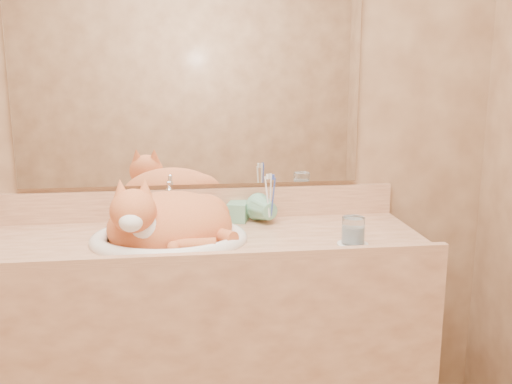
{
  "coord_description": "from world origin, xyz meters",
  "views": [
    {
      "loc": [
        -0.04,
        -1.2,
        1.43
      ],
      "look_at": [
        0.21,
        0.7,
        1.01
      ],
      "focal_mm": 40.0,
      "sensor_mm": 36.0,
      "label": 1
    }
  ],
  "objects": [
    {
      "name": "toothbrush_cup",
      "position": [
        0.29,
        0.85,
        0.9
      ],
      "size": [
        0.14,
        0.14,
        0.1
      ],
      "primitive_type": "imported",
      "rotation": [
        0.0,
        0.0,
        0.39
      ],
      "color": "#67A683",
      "rests_on": "vanity_counter"
    },
    {
      "name": "wall_back",
      "position": [
        0.0,
        1.0,
        1.25
      ],
      "size": [
        2.4,
        0.02,
        2.5
      ],
      "primitive_type": "cube",
      "color": "brown",
      "rests_on": "ground"
    },
    {
      "name": "soap_dispenser",
      "position": [
        0.16,
        0.89,
        0.93
      ],
      "size": [
        0.09,
        0.09,
        0.16
      ],
      "primitive_type": "imported",
      "rotation": [
        0.0,
        0.0,
        -0.29
      ],
      "color": "#67A683",
      "rests_on": "vanity_counter"
    },
    {
      "name": "toothbrushes",
      "position": [
        0.29,
        0.85,
        0.97
      ],
      "size": [
        0.03,
        0.03,
        0.2
      ],
      "primitive_type": null,
      "color": "silver",
      "rests_on": "toothbrush_cup"
    },
    {
      "name": "vanity_counter",
      "position": [
        0.0,
        0.72,
        0.42
      ],
      "size": [
        1.6,
        0.55,
        0.85
      ],
      "primitive_type": null,
      "color": "#9C6446",
      "rests_on": "floor"
    },
    {
      "name": "sink_basin",
      "position": [
        -0.09,
        0.7,
        0.93
      ],
      "size": [
        0.56,
        0.49,
        0.16
      ],
      "primitive_type": null,
      "rotation": [
        0.0,
        0.0,
        -0.09
      ],
      "color": "white",
      "rests_on": "vanity_counter"
    },
    {
      "name": "saucer",
      "position": [
        0.52,
        0.56,
        0.85
      ],
      "size": [
        0.1,
        0.1,
        0.01
      ],
      "primitive_type": "cylinder",
      "color": "white",
      "rests_on": "vanity_counter"
    },
    {
      "name": "faucet",
      "position": [
        -0.09,
        0.91,
        0.93
      ],
      "size": [
        0.05,
        0.11,
        0.15
      ],
      "primitive_type": null,
      "rotation": [
        0.0,
        0.0,
        -0.07
      ],
      "color": "white",
      "rests_on": "vanity_counter"
    },
    {
      "name": "water_glass",
      "position": [
        0.52,
        0.56,
        0.9
      ],
      "size": [
        0.08,
        0.08,
        0.09
      ],
      "primitive_type": "cylinder",
      "color": "silver",
      "rests_on": "saucer"
    },
    {
      "name": "mirror",
      "position": [
        0.0,
        0.99,
        1.39
      ],
      "size": [
        1.3,
        0.02,
        0.8
      ],
      "primitive_type": "cube",
      "color": "white",
      "rests_on": "wall_back"
    },
    {
      "name": "cat",
      "position": [
        -0.1,
        0.71,
        0.92
      ],
      "size": [
        0.47,
        0.39,
        0.24
      ],
      "primitive_type": null,
      "rotation": [
        0.0,
        0.0,
        0.09
      ],
      "color": "#C1572C",
      "rests_on": "sink_basin"
    }
  ]
}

